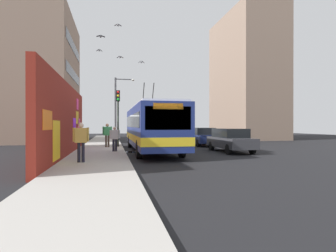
{
  "coord_description": "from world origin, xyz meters",
  "views": [
    {
      "loc": [
        -20.34,
        0.85,
        1.81
      ],
      "look_at": [
        -0.46,
        -3.26,
        1.75
      ],
      "focal_mm": 29.34,
      "sensor_mm": 36.0,
      "label": 1
    }
  ],
  "objects_px": {
    "parked_car_navy": "(202,136)",
    "pedestrian_midblock": "(107,133)",
    "traffic_light": "(118,109)",
    "parked_car_dark_gray": "(230,140)",
    "street_lamp": "(118,105)",
    "city_bus": "(151,126)",
    "pedestrian_near_wall": "(81,139)",
    "parked_car_red": "(183,134)",
    "pedestrian_at_curb": "(115,137)"
  },
  "relations": [
    {
      "from": "parked_car_navy",
      "to": "pedestrian_near_wall",
      "type": "height_order",
      "value": "pedestrian_near_wall"
    },
    {
      "from": "city_bus",
      "to": "pedestrian_near_wall",
      "type": "bearing_deg",
      "value": 145.09
    },
    {
      "from": "parked_car_dark_gray",
      "to": "street_lamp",
      "type": "xyz_separation_m",
      "value": [
        10.67,
        7.22,
        3.04
      ]
    },
    {
      "from": "parked_car_dark_gray",
      "to": "city_bus",
      "type": "bearing_deg",
      "value": 76.42
    },
    {
      "from": "parked_car_dark_gray",
      "to": "street_lamp",
      "type": "relative_size",
      "value": 0.69
    },
    {
      "from": "city_bus",
      "to": "parked_car_dark_gray",
      "type": "xyz_separation_m",
      "value": [
        -1.26,
        -5.2,
        -0.89
      ]
    },
    {
      "from": "parked_car_dark_gray",
      "to": "parked_car_navy",
      "type": "xyz_separation_m",
      "value": [
        6.02,
        -0.0,
        0.0
      ]
    },
    {
      "from": "parked_car_dark_gray",
      "to": "street_lamp",
      "type": "height_order",
      "value": "street_lamp"
    },
    {
      "from": "parked_car_navy",
      "to": "traffic_light",
      "type": "relative_size",
      "value": 1.08
    },
    {
      "from": "city_bus",
      "to": "parked_car_dark_gray",
      "type": "distance_m",
      "value": 5.42
    },
    {
      "from": "city_bus",
      "to": "pedestrian_near_wall",
      "type": "relative_size",
      "value": 6.48
    },
    {
      "from": "parked_car_dark_gray",
      "to": "street_lamp",
      "type": "distance_m",
      "value": 13.24
    },
    {
      "from": "parked_car_navy",
      "to": "pedestrian_at_curb",
      "type": "distance_m",
      "value": 9.45
    },
    {
      "from": "pedestrian_near_wall",
      "to": "pedestrian_midblock",
      "type": "height_order",
      "value": "pedestrian_midblock"
    },
    {
      "from": "pedestrian_midblock",
      "to": "traffic_light",
      "type": "xyz_separation_m",
      "value": [
        0.21,
        -0.81,
        1.86
      ]
    },
    {
      "from": "pedestrian_midblock",
      "to": "traffic_light",
      "type": "relative_size",
      "value": 0.41
    },
    {
      "from": "parked_car_navy",
      "to": "pedestrian_midblock",
      "type": "height_order",
      "value": "pedestrian_midblock"
    },
    {
      "from": "street_lamp",
      "to": "pedestrian_midblock",
      "type": "bearing_deg",
      "value": 171.99
    },
    {
      "from": "city_bus",
      "to": "pedestrian_near_wall",
      "type": "height_order",
      "value": "city_bus"
    },
    {
      "from": "parked_car_red",
      "to": "pedestrian_at_curb",
      "type": "bearing_deg",
      "value": 147.09
    },
    {
      "from": "city_bus",
      "to": "traffic_light",
      "type": "relative_size",
      "value": 2.64
    },
    {
      "from": "pedestrian_at_curb",
      "to": "parked_car_navy",
      "type": "bearing_deg",
      "value": -54.04
    },
    {
      "from": "city_bus",
      "to": "pedestrian_midblock",
      "type": "height_order",
      "value": "city_bus"
    },
    {
      "from": "parked_car_red",
      "to": "street_lamp",
      "type": "xyz_separation_m",
      "value": [
        -1.62,
        7.22,
        3.03
      ]
    },
    {
      "from": "parked_car_red",
      "to": "traffic_light",
      "type": "bearing_deg",
      "value": 137.73
    },
    {
      "from": "parked_car_dark_gray",
      "to": "pedestrian_midblock",
      "type": "xyz_separation_m",
      "value": [
        4.0,
        8.16,
        0.38
      ]
    },
    {
      "from": "city_bus",
      "to": "parked_car_red",
      "type": "distance_m",
      "value": 12.23
    },
    {
      "from": "pedestrian_midblock",
      "to": "traffic_light",
      "type": "height_order",
      "value": "traffic_light"
    },
    {
      "from": "city_bus",
      "to": "pedestrian_at_curb",
      "type": "xyz_separation_m",
      "value": [
        -0.78,
        2.45,
        -0.67
      ]
    },
    {
      "from": "pedestrian_near_wall",
      "to": "traffic_light",
      "type": "distance_m",
      "value": 9.04
    },
    {
      "from": "parked_car_navy",
      "to": "street_lamp",
      "type": "relative_size",
      "value": 0.73
    },
    {
      "from": "street_lamp",
      "to": "pedestrian_near_wall",
      "type": "bearing_deg",
      "value": 172.59
    },
    {
      "from": "parked_car_navy",
      "to": "pedestrian_near_wall",
      "type": "relative_size",
      "value": 2.64
    },
    {
      "from": "parked_car_red",
      "to": "street_lamp",
      "type": "height_order",
      "value": "street_lamp"
    },
    {
      "from": "city_bus",
      "to": "pedestrian_at_curb",
      "type": "height_order",
      "value": "city_bus"
    },
    {
      "from": "parked_car_dark_gray",
      "to": "parked_car_red",
      "type": "distance_m",
      "value": 12.29
    },
    {
      "from": "pedestrian_at_curb",
      "to": "traffic_light",
      "type": "bearing_deg",
      "value": -4.54
    },
    {
      "from": "parked_car_navy",
      "to": "pedestrian_midblock",
      "type": "xyz_separation_m",
      "value": [
        -2.03,
        8.16,
        0.37
      ]
    },
    {
      "from": "parked_car_red",
      "to": "city_bus",
      "type": "bearing_deg",
      "value": 154.77
    },
    {
      "from": "pedestrian_midblock",
      "to": "pedestrian_at_curb",
      "type": "bearing_deg",
      "value": -171.74
    },
    {
      "from": "city_bus",
      "to": "pedestrian_near_wall",
      "type": "xyz_separation_m",
      "value": [
        -5.71,
        3.99,
        -0.52
      ]
    },
    {
      "from": "parked_car_dark_gray",
      "to": "pedestrian_near_wall",
      "type": "xyz_separation_m",
      "value": [
        -4.45,
        9.19,
        0.37
      ]
    },
    {
      "from": "parked_car_dark_gray",
      "to": "pedestrian_at_curb",
      "type": "xyz_separation_m",
      "value": [
        0.48,
        7.65,
        0.22
      ]
    },
    {
      "from": "parked_car_navy",
      "to": "traffic_light",
      "type": "height_order",
      "value": "traffic_light"
    },
    {
      "from": "traffic_light",
      "to": "pedestrian_midblock",
      "type": "bearing_deg",
      "value": 104.37
    },
    {
      "from": "pedestrian_near_wall",
      "to": "traffic_light",
      "type": "xyz_separation_m",
      "value": [
        8.66,
        -1.84,
        1.86
      ]
    },
    {
      "from": "traffic_light",
      "to": "street_lamp",
      "type": "bearing_deg",
      "value": -1.17
    },
    {
      "from": "parked_car_dark_gray",
      "to": "pedestrian_at_curb",
      "type": "bearing_deg",
      "value": 86.44
    },
    {
      "from": "parked_car_dark_gray",
      "to": "pedestrian_midblock",
      "type": "bearing_deg",
      "value": 63.89
    },
    {
      "from": "parked_car_red",
      "to": "pedestrian_near_wall",
      "type": "distance_m",
      "value": 19.1
    }
  ]
}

